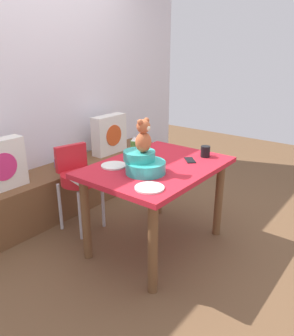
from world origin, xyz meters
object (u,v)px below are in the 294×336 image
(ketchup_bottle, at_px, (135,148))
(dinner_plate_near, at_px, (150,188))
(teddy_bear, at_px, (143,136))
(dining_table, at_px, (157,178))
(cell_phone, at_px, (190,160))
(highchair, at_px, (79,176))
(dinner_plate_far, at_px, (114,166))
(book_stack, at_px, (66,162))
(coffee_mug, at_px, (205,151))
(pillow_floral_right, at_px, (109,134))
(infant_seat_teal, at_px, (143,163))

(ketchup_bottle, bearing_deg, dinner_plate_near, -131.51)
(dinner_plate_near, bearing_deg, teddy_bear, 46.00)
(dining_table, xyz_separation_m, cell_phone, (0.25, -0.15, 0.12))
(highchair, bearing_deg, dinner_plate_far, -95.10)
(ketchup_bottle, relative_size, dinner_plate_near, 0.92)
(book_stack, xyz_separation_m, cell_phone, (0.24, -1.33, 0.24))
(coffee_mug, distance_m, dinner_plate_far, 0.80)
(pillow_floral_right, height_order, teddy_bear, teddy_bear)
(pillow_floral_right, relative_size, dinner_plate_far, 2.20)
(ketchup_bottle, bearing_deg, highchair, 115.36)
(teddy_bear, distance_m, coffee_mug, 0.69)
(pillow_floral_right, bearing_deg, dinner_plate_far, -134.21)
(book_stack, distance_m, coffee_mug, 1.46)
(dining_table, relative_size, coffee_mug, 9.63)
(ketchup_bottle, xyz_separation_m, dinner_plate_far, (-0.27, -0.01, -0.08))
(ketchup_bottle, height_order, cell_phone, ketchup_bottle)
(dining_table, distance_m, dinner_plate_far, 0.36)
(dining_table, bearing_deg, coffee_mug, -25.84)
(dinner_plate_near, bearing_deg, cell_phone, 7.60)
(infant_seat_teal, bearing_deg, highchair, 89.69)
(highchair, relative_size, infant_seat_teal, 2.39)
(infant_seat_teal, xyz_separation_m, cell_phone, (0.45, -0.13, -0.07))
(pillow_floral_right, xyz_separation_m, teddy_bear, (-0.84, -1.17, 0.34))
(infant_seat_teal, bearing_deg, dinner_plate_far, 98.29)
(dinner_plate_far, bearing_deg, pillow_floral_right, 45.79)
(pillow_floral_right, bearing_deg, highchair, -153.51)
(highchair, height_order, infant_seat_teal, infant_seat_teal)
(dining_table, xyz_separation_m, infant_seat_teal, (-0.20, -0.02, 0.19))
(highchair, xyz_separation_m, ketchup_bottle, (0.23, -0.48, 0.31))
(pillow_floral_right, bearing_deg, coffee_mug, -99.14)
(ketchup_bottle, distance_m, dinner_plate_near, 0.67)
(teddy_bear, bearing_deg, dinner_plate_far, 98.28)
(highchair, relative_size, cell_phone, 5.49)
(infant_seat_teal, bearing_deg, teddy_bear, -90.00)
(pillow_floral_right, relative_size, ketchup_bottle, 2.38)
(coffee_mug, bearing_deg, teddy_bear, 163.67)
(book_stack, distance_m, infant_seat_teal, 1.25)
(infant_seat_teal, xyz_separation_m, dinner_plate_near, (-0.21, -0.22, -0.07))
(book_stack, relative_size, teddy_bear, 0.80)
(dinner_plate_near, xyz_separation_m, cell_phone, (0.66, 0.09, -0.00))
(dining_table, relative_size, dinner_plate_far, 5.78)
(pillow_floral_right, height_order, book_stack, pillow_floral_right)
(cell_phone, bearing_deg, book_stack, -34.03)
(dinner_plate_near, bearing_deg, dining_table, 30.55)
(cell_phone, bearing_deg, highchair, -17.37)
(dining_table, height_order, cell_phone, cell_phone)
(infant_seat_teal, bearing_deg, coffee_mug, -16.37)
(highchair, bearing_deg, coffee_mug, -56.70)
(pillow_floral_right, distance_m, dinner_plate_near, 1.75)
(teddy_bear, bearing_deg, book_stack, 79.73)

